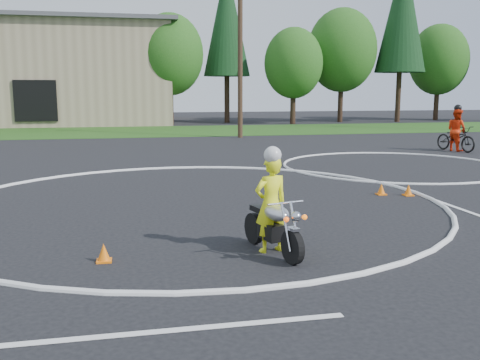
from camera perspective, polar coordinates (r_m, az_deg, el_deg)
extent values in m
plane|color=black|center=(10.24, -3.12, -5.85)|extent=(120.00, 120.00, 0.00)
cube|color=#1E4714|center=(36.89, -9.59, 5.15)|extent=(120.00, 10.00, 0.02)
torus|color=silver|center=(13.13, -5.13, -2.42)|extent=(12.12, 12.12, 0.12)
torus|color=silver|center=(20.32, 16.08, 1.48)|extent=(8.10, 8.10, 0.10)
cylinder|color=black|center=(8.52, 5.62, -7.12)|extent=(0.25, 0.57, 0.56)
cylinder|color=black|center=(9.60, 1.52, -5.17)|extent=(0.25, 0.57, 0.56)
cube|color=black|center=(9.06, 3.30, -5.46)|extent=(0.38, 0.56, 0.28)
ellipsoid|color=silver|center=(8.82, 3.92, -3.53)|extent=(0.47, 0.66, 0.26)
cube|color=black|center=(9.22, 2.47, -3.18)|extent=(0.37, 0.60, 0.09)
cylinder|color=silver|center=(8.45, 4.91, -4.97)|extent=(0.12, 0.33, 0.74)
cylinder|color=white|center=(8.53, 5.87, -4.84)|extent=(0.12, 0.33, 0.74)
cube|color=silver|center=(8.42, 5.72, -5.22)|extent=(0.18, 0.23, 0.05)
cylinder|color=white|center=(8.54, 4.87, -2.45)|extent=(0.64, 0.19, 0.03)
sphere|color=#B9B9C0|center=(8.31, 6.02, -3.92)|extent=(0.17, 0.17, 0.17)
sphere|color=#FF530C|center=(8.24, 4.96, -4.21)|extent=(0.08, 0.08, 0.08)
sphere|color=orange|center=(8.42, 6.91, -3.95)|extent=(0.08, 0.08, 0.08)
cylinder|color=white|center=(9.47, 2.97, -5.38)|extent=(0.26, 0.74, 0.07)
imported|color=#F7FF1A|center=(9.01, 3.31, -2.61)|extent=(0.68, 0.53, 1.64)
sphere|color=silver|center=(8.84, 3.50, 2.67)|extent=(0.29, 0.29, 0.29)
imported|color=black|center=(26.24, 22.04, 4.13)|extent=(1.22, 2.31, 1.15)
imported|color=red|center=(26.22, 22.09, 4.96)|extent=(0.91, 1.07, 1.92)
sphere|color=black|center=(26.17, 22.22, 7.11)|extent=(0.33, 0.33, 0.33)
cone|color=orange|center=(14.56, 14.84, -0.95)|extent=(0.22, 0.22, 0.30)
cube|color=orange|center=(14.59, 14.82, -1.47)|extent=(0.24, 0.24, 0.03)
cone|color=orange|center=(8.90, -14.33, -7.51)|extent=(0.22, 0.22, 0.30)
cube|color=orange|center=(8.94, -14.29, -8.34)|extent=(0.24, 0.24, 0.03)
cone|color=orange|center=(14.63, 17.52, -1.02)|extent=(0.22, 0.22, 0.30)
cube|color=orange|center=(14.66, 17.50, -1.54)|extent=(0.24, 0.24, 0.03)
cube|color=black|center=(42.17, -20.98, 7.90)|extent=(3.00, 0.16, 3.00)
cylinder|color=#382619|center=(43.91, -7.40, 7.98)|extent=(0.44, 0.44, 3.24)
ellipsoid|color=#1E5116|center=(43.99, -7.52, 13.14)|extent=(5.40, 5.40, 6.48)
cylinder|color=#382619|center=(46.55, -1.40, 8.58)|extent=(0.44, 0.44, 3.96)
cone|color=black|center=(46.92, -1.43, 16.73)|extent=(3.96, 3.96, 9.35)
cylinder|color=#382619|center=(44.86, 5.67, 7.81)|extent=(0.44, 0.44, 2.88)
ellipsoid|color=#1E5116|center=(44.89, 5.74, 12.31)|extent=(4.80, 4.80, 5.76)
cylinder|color=#382619|center=(48.44, 10.66, 8.24)|extent=(0.44, 0.44, 3.60)
ellipsoid|color=#1E5116|center=(48.56, 10.82, 13.44)|extent=(6.00, 6.00, 7.20)
cylinder|color=#382619|center=(49.67, 16.52, 8.46)|extent=(0.44, 0.44, 4.32)
cone|color=black|center=(50.12, 16.92, 16.78)|extent=(4.32, 4.32, 10.20)
cylinder|color=#382619|center=(53.92, 20.20, 7.74)|extent=(0.44, 0.44, 3.24)
ellipsoid|color=#1E5116|center=(53.98, 20.44, 11.94)|extent=(5.40, 5.40, 6.48)
cylinder|color=#382619|center=(44.78, -12.66, 7.63)|extent=(0.44, 0.44, 2.88)
ellipsoid|color=#1E5116|center=(44.82, -12.82, 12.13)|extent=(4.80, 4.80, 5.76)
cylinder|color=#473321|center=(31.52, 0.02, 13.65)|extent=(0.28, 0.28, 10.00)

